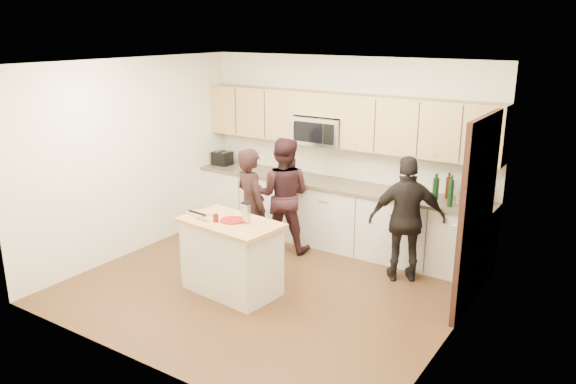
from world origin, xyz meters
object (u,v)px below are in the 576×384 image
Objects in this scene: island at (231,256)px; woman_right at (407,219)px; woman_left at (251,207)px; woman_center at (283,195)px; toaster at (222,158)px.

woman_right is at bearing 48.29° from island.
woman_right reaches higher than island.
woman_right is at bearing -137.21° from woman_left.
woman_right reaches higher than woman_left.
island is 2.20m from woman_right.
woman_right is at bearing 160.53° from woman_center.
toaster is at bearing -40.35° from woman_right.
toaster is 0.18× the size of woman_left.
woman_left reaches higher than toaster.
woman_left is 2.03m from woman_right.
island is 4.54× the size of toaster.
woman_center reaches higher than toaster.
island is at bearing -48.49° from toaster.
woman_right is at bearing -9.08° from toaster.
woman_right is (1.83, 0.01, -0.02)m from woman_center.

